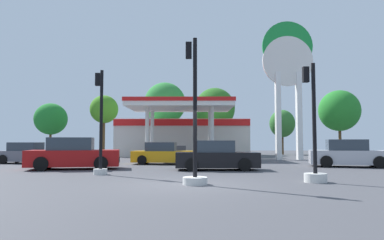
{
  "coord_description": "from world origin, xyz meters",
  "views": [
    {
      "loc": [
        0.3,
        -11.9,
        1.45
      ],
      "look_at": [
        0.17,
        13.14,
        2.99
      ],
      "focal_mm": 32.85,
      "sensor_mm": 36.0,
      "label": 1
    }
  ],
  "objects_px": {
    "car_3": "(163,154)",
    "car_1": "(27,154)",
    "traffic_signal_0": "(194,143)",
    "tree_4": "(282,124)",
    "tree_2": "(165,103)",
    "tree_0": "(51,119)",
    "tree_3": "(215,109)",
    "tree_5": "(339,111)",
    "traffic_signal_1": "(100,135)",
    "car_2": "(349,154)",
    "car_0": "(74,155)",
    "traffic_signal_2": "(314,151)",
    "car_4": "(216,157)",
    "station_pole_sign": "(288,72)",
    "tree_1": "(104,110)"
  },
  "relations": [
    {
      "from": "car_3",
      "to": "tree_1",
      "type": "xyz_separation_m",
      "value": [
        -7.82,
        15.48,
        4.3
      ]
    },
    {
      "from": "tree_1",
      "to": "tree_3",
      "type": "relative_size",
      "value": 0.86
    },
    {
      "from": "traffic_signal_0",
      "to": "tree_2",
      "type": "height_order",
      "value": "tree_2"
    },
    {
      "from": "car_0",
      "to": "car_1",
      "type": "distance_m",
      "value": 6.87
    },
    {
      "from": "car_2",
      "to": "traffic_signal_0",
      "type": "bearing_deg",
      "value": -136.82
    },
    {
      "from": "car_1",
      "to": "tree_3",
      "type": "bearing_deg",
      "value": 50.45
    },
    {
      "from": "car_1",
      "to": "tree_1",
      "type": "bearing_deg",
      "value": 84.96
    },
    {
      "from": "tree_2",
      "to": "traffic_signal_1",
      "type": "bearing_deg",
      "value": -92.12
    },
    {
      "from": "tree_0",
      "to": "tree_5",
      "type": "relative_size",
      "value": 0.81
    },
    {
      "from": "tree_4",
      "to": "station_pole_sign",
      "type": "bearing_deg",
      "value": -101.6
    },
    {
      "from": "station_pole_sign",
      "to": "traffic_signal_0",
      "type": "height_order",
      "value": "station_pole_sign"
    },
    {
      "from": "traffic_signal_0",
      "to": "tree_0",
      "type": "distance_m",
      "value": 32.15
    },
    {
      "from": "car_0",
      "to": "car_2",
      "type": "height_order",
      "value": "car_0"
    },
    {
      "from": "tree_3",
      "to": "car_4",
      "type": "bearing_deg",
      "value": -93.24
    },
    {
      "from": "car_3",
      "to": "car_1",
      "type": "bearing_deg",
      "value": 175.06
    },
    {
      "from": "station_pole_sign",
      "to": "tree_0",
      "type": "xyz_separation_m",
      "value": [
        -23.82,
        11.4,
        -3.09
      ]
    },
    {
      "from": "car_1",
      "to": "car_2",
      "type": "distance_m",
      "value": 20.27
    },
    {
      "from": "traffic_signal_0",
      "to": "tree_5",
      "type": "xyz_separation_m",
      "value": [
        16.1,
        26.87,
        3.45
      ]
    },
    {
      "from": "traffic_signal_1",
      "to": "car_2",
      "type": "bearing_deg",
      "value": 20.0
    },
    {
      "from": "car_3",
      "to": "tree_4",
      "type": "relative_size",
      "value": 0.8
    },
    {
      "from": "tree_0",
      "to": "tree_5",
      "type": "distance_m",
      "value": 32.35
    },
    {
      "from": "traffic_signal_0",
      "to": "tree_2",
      "type": "bearing_deg",
      "value": 96.82
    },
    {
      "from": "traffic_signal_2",
      "to": "tree_3",
      "type": "distance_m",
      "value": 27.54
    },
    {
      "from": "car_0",
      "to": "car_3",
      "type": "bearing_deg",
      "value": 43.7
    },
    {
      "from": "car_0",
      "to": "car_2",
      "type": "xyz_separation_m",
      "value": [
        15.23,
        1.75,
        -0.04
      ]
    },
    {
      "from": "tree_0",
      "to": "tree_4",
      "type": "distance_m",
      "value": 26.09
    },
    {
      "from": "tree_4",
      "to": "tree_5",
      "type": "bearing_deg",
      "value": -3.68
    },
    {
      "from": "tree_0",
      "to": "tree_3",
      "type": "distance_m",
      "value": 18.63
    },
    {
      "from": "tree_5",
      "to": "tree_4",
      "type": "bearing_deg",
      "value": 176.32
    },
    {
      "from": "car_0",
      "to": "tree_0",
      "type": "distance_m",
      "value": 23.48
    },
    {
      "from": "car_0",
      "to": "tree_1",
      "type": "relative_size",
      "value": 0.76
    },
    {
      "from": "car_1",
      "to": "traffic_signal_1",
      "type": "relative_size",
      "value": 0.86
    },
    {
      "from": "traffic_signal_0",
      "to": "traffic_signal_2",
      "type": "distance_m",
      "value": 4.35
    },
    {
      "from": "traffic_signal_2",
      "to": "car_4",
      "type": "bearing_deg",
      "value": 120.17
    },
    {
      "from": "car_0",
      "to": "tree_0",
      "type": "xyz_separation_m",
      "value": [
        -9.89,
        21.05,
        3.24
      ]
    },
    {
      "from": "traffic_signal_0",
      "to": "tree_4",
      "type": "xyz_separation_m",
      "value": [
        9.86,
        27.27,
        2.04
      ]
    },
    {
      "from": "station_pole_sign",
      "to": "tree_5",
      "type": "bearing_deg",
      "value": 51.34
    },
    {
      "from": "traffic_signal_0",
      "to": "tree_4",
      "type": "bearing_deg",
      "value": 70.12
    },
    {
      "from": "car_1",
      "to": "traffic_signal_1",
      "type": "distance_m",
      "value": 10.61
    },
    {
      "from": "traffic_signal_2",
      "to": "tree_1",
      "type": "relative_size",
      "value": 0.66
    },
    {
      "from": "traffic_signal_1",
      "to": "car_1",
      "type": "bearing_deg",
      "value": 131.33
    },
    {
      "from": "car_3",
      "to": "traffic_signal_2",
      "type": "relative_size",
      "value": 0.94
    },
    {
      "from": "station_pole_sign",
      "to": "car_3",
      "type": "distance_m",
      "value": 12.82
    },
    {
      "from": "car_3",
      "to": "traffic_signal_1",
      "type": "bearing_deg",
      "value": -106.76
    },
    {
      "from": "tree_2",
      "to": "tree_0",
      "type": "bearing_deg",
      "value": 178.87
    },
    {
      "from": "tree_5",
      "to": "traffic_signal_0",
      "type": "bearing_deg",
      "value": -120.93
    },
    {
      "from": "car_0",
      "to": "tree_3",
      "type": "xyz_separation_m",
      "value": [
        8.71,
        21.27,
        4.44
      ]
    },
    {
      "from": "car_2",
      "to": "car_0",
      "type": "bearing_deg",
      "value": -173.45
    },
    {
      "from": "tree_3",
      "to": "tree_4",
      "type": "xyz_separation_m",
      "value": [
        7.49,
        -0.6,
        -1.75
      ]
    },
    {
      "from": "car_2",
      "to": "tree_1",
      "type": "height_order",
      "value": "tree_1"
    }
  ]
}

